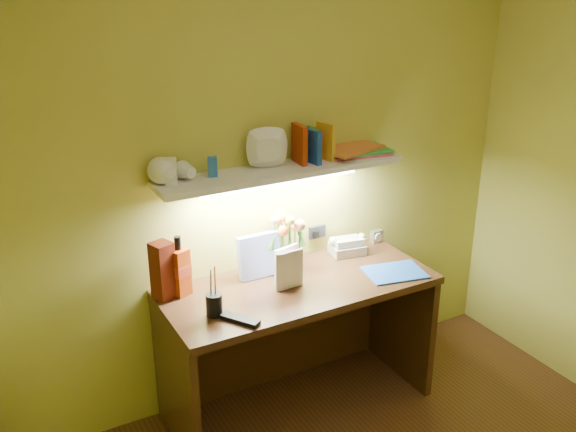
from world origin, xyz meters
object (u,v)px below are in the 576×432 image
object	(u,v)px
flower_bouquet	(286,241)
desk_clock	(377,236)
whisky_bottle	(179,266)
desk	(298,346)
telephone	(347,244)

from	to	relation	value
flower_bouquet	desk_clock	bearing A→B (deg)	3.82
flower_bouquet	whisky_bottle	world-z (taller)	whisky_bottle
whisky_bottle	desk	bearing A→B (deg)	-18.06
telephone	desk_clock	distance (m)	0.24
telephone	desk_clock	size ratio (longest dim) A/B	2.51
desk_clock	whisky_bottle	bearing A→B (deg)	178.87
desk_clock	whisky_bottle	world-z (taller)	whisky_bottle
telephone	whisky_bottle	bearing A→B (deg)	-169.97
desk	flower_bouquet	world-z (taller)	flower_bouquet
telephone	flower_bouquet	bearing A→B (deg)	-171.32
desk	telephone	bearing A→B (deg)	24.21
whisky_bottle	flower_bouquet	bearing A→B (deg)	1.07
flower_bouquet	desk_clock	world-z (taller)	flower_bouquet
flower_bouquet	whisky_bottle	distance (m)	0.59
flower_bouquet	desk_clock	distance (m)	0.63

